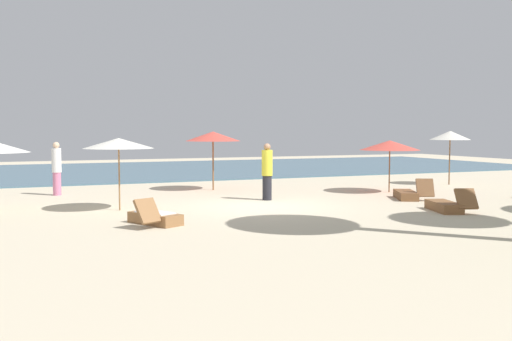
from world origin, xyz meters
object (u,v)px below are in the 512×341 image
at_px(umbrella_1, 119,143).
at_px(person_0, 57,168).
at_px(lounger_0, 408,194).
at_px(lounger_1, 446,206).
at_px(person_2, 267,171).
at_px(umbrella_3, 450,135).
at_px(lounger_3, 154,217).
at_px(umbrella_5, 213,136).
at_px(umbrella_0, 390,145).

distance_m(umbrella_1, person_0, 5.13).
bearing_deg(lounger_0, person_0, 152.10).
xyz_separation_m(lounger_1, person_2, (-3.74, 4.50, 0.80)).
bearing_deg(person_2, umbrella_3, 12.00).
distance_m(lounger_0, lounger_3, 9.37).
xyz_separation_m(lounger_0, lounger_1, (-0.82, -2.86, -0.00)).
bearing_deg(umbrella_5, person_0, 175.84).
xyz_separation_m(umbrella_1, lounger_0, (9.59, -1.05, -1.81)).
relative_size(umbrella_0, umbrella_5, 0.98).
relative_size(umbrella_5, person_0, 1.19).
xyz_separation_m(umbrella_0, umbrella_1, (-10.31, -1.04, 0.19)).
bearing_deg(person_2, umbrella_0, 4.87).
relative_size(umbrella_1, lounger_3, 1.23).
bearing_deg(umbrella_0, lounger_1, -107.33).
distance_m(umbrella_5, lounger_0, 7.79).
height_order(umbrella_5, lounger_1, umbrella_5).
bearing_deg(umbrella_3, person_2, -168.00).
distance_m(umbrella_0, lounger_3, 10.80).
distance_m(lounger_0, person_2, 4.91).
bearing_deg(lounger_3, umbrella_3, 21.33).
relative_size(umbrella_3, person_0, 1.20).
relative_size(umbrella_1, umbrella_3, 0.92).
distance_m(umbrella_1, lounger_3, 3.45).
xyz_separation_m(umbrella_1, umbrella_3, (14.57, 2.62, 0.15)).
bearing_deg(person_0, umbrella_3, -7.76).
relative_size(umbrella_5, lounger_3, 1.33).
distance_m(umbrella_5, person_0, 5.95).
height_order(umbrella_5, lounger_0, umbrella_5).
bearing_deg(lounger_1, lounger_0, 74.09).
distance_m(umbrella_1, umbrella_5, 6.18).
relative_size(umbrella_5, lounger_0, 1.34).
bearing_deg(person_0, umbrella_5, -4.16).
relative_size(umbrella_3, lounger_3, 1.34).
bearing_deg(person_0, umbrella_0, -17.72).
xyz_separation_m(umbrella_0, person_0, (-11.79, 3.77, -0.80)).
height_order(umbrella_0, lounger_1, umbrella_0).
relative_size(lounger_0, lounger_1, 0.98).
xyz_separation_m(umbrella_0, lounger_3, (-9.92, -3.96, -1.62)).
bearing_deg(umbrella_1, lounger_3, -82.22).
distance_m(umbrella_0, lounger_1, 5.43).
bearing_deg(lounger_0, umbrella_1, 173.77).
relative_size(lounger_0, person_0, 0.89).
bearing_deg(umbrella_3, lounger_0, -143.67).
distance_m(umbrella_3, lounger_0, 6.50).
relative_size(lounger_3, person_2, 0.90).
bearing_deg(person_0, lounger_1, -40.39).
distance_m(person_0, person_2, 7.75).
height_order(umbrella_1, lounger_3, umbrella_1).
height_order(umbrella_0, umbrella_1, umbrella_1).
height_order(lounger_1, person_2, person_2).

